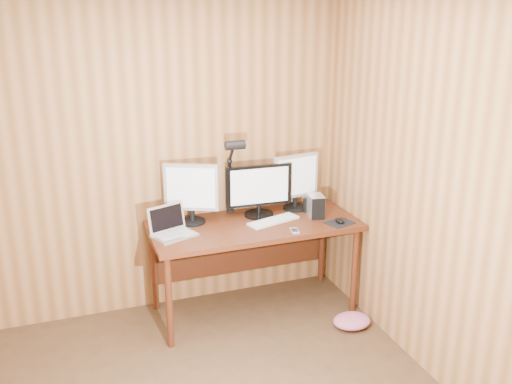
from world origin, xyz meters
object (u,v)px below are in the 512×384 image
desk (251,235)px  laptop (171,228)px  keyboard (273,221)px  monitor_center (259,190)px  monitor_left (191,192)px  mouse (340,220)px  phone (295,231)px  desk_lamp (233,165)px  hard_drive (316,206)px  monitor_right (296,180)px  speaker (306,205)px

desk → laptop: bearing=-172.9°
desk → keyboard: size_ratio=3.62×
monitor_center → monitor_left: (-0.54, 0.02, 0.04)m
mouse → phone: size_ratio=0.91×
phone → laptop: bearing=173.1°
mouse → desk: bearing=124.1°
keyboard → desk_lamp: bearing=118.3°
hard_drive → desk: bearing=179.8°
hard_drive → phone: 0.38m
mouse → phone: 0.40m
monitor_left → monitor_right: bearing=25.9°
hard_drive → desk_lamp: desk_lamp is taller
monitor_right → speaker: (0.05, -0.09, -0.19)m
keyboard → desk_lamp: 0.53m
hard_drive → phone: hard_drive is taller
monitor_center → phone: 0.48m
monitor_right → phone: bearing=-123.6°
monitor_left → phone: monitor_left is taller
keyboard → phone: keyboard is taller
laptop → phone: laptop is taller
monitor_right → phone: size_ratio=4.00×
speaker → mouse: bearing=-66.2°
desk → mouse: bearing=-25.0°
laptop → keyboard: (0.80, -0.01, -0.04)m
monitor_center → keyboard: bearing=-68.7°
monitor_center → mouse: (0.53, -0.37, -0.19)m
monitor_right → keyboard: 0.42m
hard_drive → phone: size_ratio=1.56×
monitor_center → hard_drive: (0.42, -0.18, -0.13)m
desk → hard_drive: size_ratio=8.90×
speaker → desk_lamp: bearing=167.9°
desk → mouse: 0.70m
keyboard → monitor_left: bearing=145.3°
keyboard → desk_lamp: (-0.25, 0.25, 0.40)m
keyboard → phone: 0.25m
laptop → monitor_center: bearing=-7.9°
phone → desk: bearing=133.4°
desk → monitor_right: monitor_right is taller
keyboard → laptop: bearing=162.2°
keyboard → mouse: 0.51m
monitor_left → phone: (0.67, -0.43, -0.25)m
laptop → hard_drive: (1.16, -0.02, 0.04)m
monitor_center → phone: size_ratio=4.65×
desk → speaker: 0.52m
desk → hard_drive: 0.56m
desk → hard_drive: bearing=-11.2°
desk → monitor_center: (0.10, 0.08, 0.34)m
keyboard → monitor_right: bearing=21.0°
phone → monitor_right: bearing=75.4°
monitor_center → monitor_left: bearing=-179.5°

